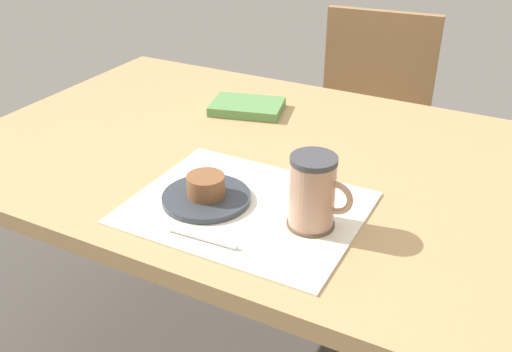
{
  "coord_description": "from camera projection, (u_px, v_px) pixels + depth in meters",
  "views": [
    {
      "loc": [
        0.51,
        -1.01,
        1.31
      ],
      "look_at": [
        0.08,
        -0.18,
        0.79
      ],
      "focal_mm": 40.0,
      "sensor_mm": 36.0,
      "label": 1
    }
  ],
  "objects": [
    {
      "name": "small_book",
      "position": [
        247.0,
        107.0,
        1.47
      ],
      "size": [
        0.21,
        0.16,
        0.02
      ],
      "primitive_type": "cube",
      "rotation": [
        0.0,
        0.0,
        0.25
      ],
      "color": "#598C4C",
      "rests_on": "dining_table"
    },
    {
      "name": "placemat",
      "position": [
        246.0,
        208.0,
        1.06
      ],
      "size": [
        0.42,
        0.34,
        0.0
      ],
      "primitive_type": "cube",
      "color": "silver",
      "rests_on": "dining_table"
    },
    {
      "name": "wooden_chair",
      "position": [
        366.0,
        131.0,
        1.99
      ],
      "size": [
        0.46,
        0.46,
        0.87
      ],
      "rotation": [
        0.0,
        0.0,
        3.23
      ],
      "color": "#997047",
      "rests_on": "ground_plane"
    },
    {
      "name": "dining_table",
      "position": [
        263.0,
        179.0,
        1.3
      ],
      "size": [
        1.35,
        0.89,
        0.74
      ],
      "color": "tan",
      "rests_on": "ground_plane"
    },
    {
      "name": "teaspoon",
      "position": [
        203.0,
        238.0,
        0.97
      ],
      "size": [
        0.13,
        0.01,
        0.01
      ],
      "primitive_type": "cylinder",
      "rotation": [
        0.0,
        1.57,
        0.05
      ],
      "color": "silver",
      "rests_on": "placemat"
    },
    {
      "name": "coffee_mug",
      "position": [
        313.0,
        191.0,
        0.97
      ],
      "size": [
        0.11,
        0.08,
        0.13
      ],
      "color": "tan",
      "rests_on": "coffee_coaster"
    },
    {
      "name": "pastry",
      "position": [
        204.0,
        185.0,
        1.07
      ],
      "size": [
        0.07,
        0.07,
        0.04
      ],
      "primitive_type": "cylinder",
      "color": "brown",
      "rests_on": "pastry_plate"
    },
    {
      "name": "pastry_plate",
      "position": [
        204.0,
        197.0,
        1.08
      ],
      "size": [
        0.17,
        0.17,
        0.01
      ],
      "primitive_type": "cylinder",
      "color": "#333842",
      "rests_on": "placemat"
    },
    {
      "name": "coffee_coaster",
      "position": [
        310.0,
        223.0,
        1.01
      ],
      "size": [
        0.09,
        0.09,
        0.0
      ],
      "primitive_type": "cylinder",
      "color": "brown",
      "rests_on": "placemat"
    }
  ]
}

